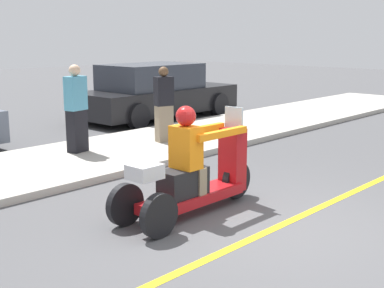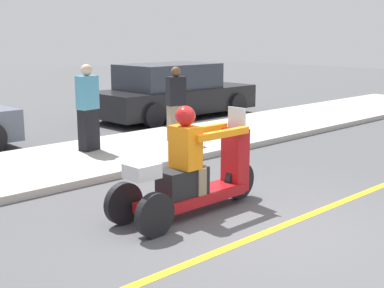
{
  "view_description": "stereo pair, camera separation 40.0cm",
  "coord_description": "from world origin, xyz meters",
  "px_view_note": "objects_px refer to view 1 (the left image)",
  "views": [
    {
      "loc": [
        -5.17,
        -3.47,
        2.34
      ],
      "look_at": [
        -0.2,
        1.13,
        0.94
      ],
      "focal_mm": 50.0,
      "sensor_mm": 36.0,
      "label": 1
    },
    {
      "loc": [
        -4.89,
        -3.76,
        2.34
      ],
      "look_at": [
        -0.2,
        1.13,
        0.94
      ],
      "focal_mm": 50.0,
      "sensor_mm": 36.0,
      "label": 2
    }
  ],
  "objects_px": {
    "parked_car_lot_far": "(155,93)",
    "motorcycle_trike": "(193,175)",
    "spectator_mid_group": "(164,106)",
    "spectator_by_tree": "(76,110)"
  },
  "relations": [
    {
      "from": "motorcycle_trike",
      "to": "spectator_mid_group",
      "type": "height_order",
      "value": "spectator_mid_group"
    },
    {
      "from": "spectator_mid_group",
      "to": "motorcycle_trike",
      "type": "bearing_deg",
      "value": -129.27
    },
    {
      "from": "spectator_by_tree",
      "to": "spectator_mid_group",
      "type": "height_order",
      "value": "spectator_by_tree"
    },
    {
      "from": "parked_car_lot_far",
      "to": "motorcycle_trike",
      "type": "bearing_deg",
      "value": -130.03
    },
    {
      "from": "motorcycle_trike",
      "to": "spectator_by_tree",
      "type": "xyz_separation_m",
      "value": [
        0.89,
        3.82,
        0.4
      ]
    },
    {
      "from": "spectator_by_tree",
      "to": "spectator_mid_group",
      "type": "bearing_deg",
      "value": -15.55
    },
    {
      "from": "spectator_by_tree",
      "to": "parked_car_lot_far",
      "type": "height_order",
      "value": "spectator_by_tree"
    },
    {
      "from": "parked_car_lot_far",
      "to": "spectator_by_tree",
      "type": "bearing_deg",
      "value": -150.45
    },
    {
      "from": "motorcycle_trike",
      "to": "spectator_by_tree",
      "type": "bearing_deg",
      "value": 76.86
    },
    {
      "from": "motorcycle_trike",
      "to": "spectator_mid_group",
      "type": "relative_size",
      "value": 1.52
    }
  ]
}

